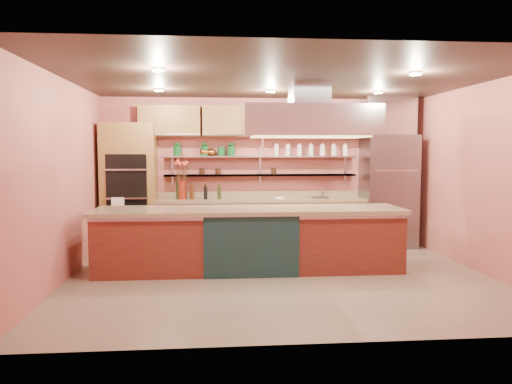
{
  "coord_description": "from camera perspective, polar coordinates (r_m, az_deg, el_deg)",
  "views": [
    {
      "loc": [
        -0.97,
        -6.97,
        1.8
      ],
      "look_at": [
        -0.26,
        1.0,
        1.14
      ],
      "focal_mm": 35.0,
      "sensor_mm": 36.0,
      "label": 1
    }
  ],
  "objects": [
    {
      "name": "wall_left",
      "position": [
        7.27,
        -21.31,
        1.21
      ],
      "size": [
        0.04,
        5.0,
        2.8
      ],
      "primitive_type": "cube",
      "color": "#BF615A",
      "rests_on": "floor"
    },
    {
      "name": "wall_shelf_lower",
      "position": [
        9.4,
        0.52,
        1.94
      ],
      "size": [
        3.6,
        0.26,
        0.03
      ],
      "primitive_type": "cube",
      "color": "#B1B2B8",
      "rests_on": "wall_back"
    },
    {
      "name": "oven_stack",
      "position": [
        9.29,
        -14.25,
        0.53
      ],
      "size": [
        0.95,
        0.64,
        2.3
      ],
      "primitive_type": "cube",
      "color": "olive",
      "rests_on": "floor"
    },
    {
      "name": "flower_vase",
      "position": [
        9.16,
        -8.51,
        0.21
      ],
      "size": [
        0.21,
        0.21,
        0.33
      ],
      "primitive_type": "cylinder",
      "rotation": [
        0.0,
        0.0,
        0.13
      ],
      "color": "maroon",
      "rests_on": "back_counter"
    },
    {
      "name": "wall_right",
      "position": [
        8.03,
        24.54,
        1.4
      ],
      "size": [
        0.04,
        5.0,
        2.8
      ],
      "primitive_type": "cube",
      "color": "#BF615A",
      "rests_on": "floor"
    },
    {
      "name": "wall_shelf_upper",
      "position": [
        9.39,
        0.53,
        4.07
      ],
      "size": [
        3.6,
        0.26,
        0.03
      ],
      "primitive_type": "cube",
      "color": "#B1B2B8",
      "rests_on": "wall_back"
    },
    {
      "name": "ceiling_downlights",
      "position": [
        7.3,
        2.64,
        12.31
      ],
      "size": [
        4.0,
        2.8,
        0.02
      ],
      "primitive_type": "cube",
      "color": "#FFE5A5",
      "rests_on": "ceiling"
    },
    {
      "name": "ceiling",
      "position": [
        7.11,
        2.86,
        12.76
      ],
      "size": [
        6.0,
        5.0,
        0.02
      ],
      "primitive_type": "cube",
      "color": "black",
      "rests_on": "wall_back"
    },
    {
      "name": "green_canister",
      "position": [
        9.34,
        -4.0,
        4.65
      ],
      "size": [
        0.17,
        0.17,
        0.16
      ],
      "primitive_type": "cylinder",
      "rotation": [
        0.0,
        0.0,
        -0.3
      ],
      "color": "#104B1E",
      "rests_on": "wall_shelf_upper"
    },
    {
      "name": "island",
      "position": [
        7.57,
        -0.77,
        -5.42
      ],
      "size": [
        4.53,
        1.01,
        0.94
      ],
      "primitive_type": "cube",
      "rotation": [
        0.0,
        0.0,
        -0.01
      ],
      "color": "maroon",
      "rests_on": "floor"
    },
    {
      "name": "range_hood",
      "position": [
        7.59,
        6.07,
        8.06
      ],
      "size": [
        2.0,
        1.0,
        0.45
      ],
      "primitive_type": "cube",
      "color": "#B1B2B8",
      "rests_on": "ceiling"
    },
    {
      "name": "wall_back",
      "position": [
        9.53,
        0.75,
        2.28
      ],
      "size": [
        6.0,
        0.04,
        2.8
      ],
      "primitive_type": "cube",
      "color": "#BF615A",
      "rests_on": "floor"
    },
    {
      "name": "kitchen_scale",
      "position": [
        9.24,
        2.67,
        -0.47
      ],
      "size": [
        0.16,
        0.12,
        0.08
      ],
      "primitive_type": "cube",
      "rotation": [
        0.0,
        0.0,
        -0.1
      ],
      "color": "white",
      "rests_on": "back_counter"
    },
    {
      "name": "wall_front",
      "position": [
        4.59,
        7.1,
        -0.35
      ],
      "size": [
        6.0,
        0.04,
        2.8
      ],
      "primitive_type": "cube",
      "color": "#BF615A",
      "rests_on": "floor"
    },
    {
      "name": "floor",
      "position": [
        7.27,
        2.77,
        -9.75
      ],
      "size": [
        6.0,
        5.0,
        0.02
      ],
      "primitive_type": "cube",
      "color": "gray",
      "rests_on": "ground"
    },
    {
      "name": "bar_faucet",
      "position": [
        9.48,
        7.65,
        0.06
      ],
      "size": [
        0.04,
        0.04,
        0.23
      ],
      "primitive_type": "cylinder",
      "rotation": [
        0.0,
        0.0,
        -0.25
      ],
      "color": "silver",
      "rests_on": "back_counter"
    },
    {
      "name": "oil_bottle_cluster",
      "position": [
        9.15,
        -6.57,
        0.07
      ],
      "size": [
        0.9,
        0.54,
        0.28
      ],
      "primitive_type": "cube",
      "rotation": [
        0.0,
        0.0,
        -0.37
      ],
      "color": "black",
      "rests_on": "back_counter"
    },
    {
      "name": "copper_kettle",
      "position": [
        9.34,
        -5.1,
        4.56
      ],
      "size": [
        0.19,
        0.19,
        0.14
      ],
      "primitive_type": "ellipsoid",
      "rotation": [
        0.0,
        0.0,
        0.1
      ],
      "color": "#BF652C",
      "rests_on": "wall_shelf_upper"
    },
    {
      "name": "refrigerator",
      "position": [
        9.72,
        14.88,
        0.1
      ],
      "size": [
        0.95,
        0.72,
        2.1
      ],
      "primitive_type": "cube",
      "color": "slate",
      "rests_on": "floor"
    },
    {
      "name": "upper_cabinets",
      "position": [
        9.36,
        0.87,
        8.05
      ],
      "size": [
        4.6,
        0.36,
        0.55
      ],
      "primitive_type": "cube",
      "color": "olive",
      "rests_on": "wall_back"
    },
    {
      "name": "back_counter",
      "position": [
        9.31,
        0.62,
        -3.56
      ],
      "size": [
        3.84,
        0.64,
        0.93
      ],
      "primitive_type": "cube",
      "color": "tan",
      "rests_on": "floor"
    }
  ]
}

